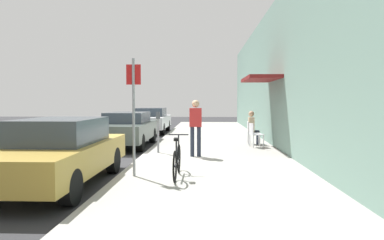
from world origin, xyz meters
name	(u,v)px	position (x,y,z in m)	size (l,w,h in m)	color
ground_plane	(138,162)	(0.00, 0.00, 0.00)	(60.00, 60.00, 0.00)	#2D2D30
sidewalk_slab	(213,151)	(2.25, 2.00, 0.06)	(4.50, 32.00, 0.12)	#9E9B93
building_facade	(284,73)	(4.65, 2.01, 2.74)	(1.40, 32.00, 5.47)	gray
parked_car_0	(59,151)	(-1.10, -2.84, 0.73)	(1.80, 4.40, 1.41)	#A58433
parked_car_1	(127,129)	(-1.10, 3.50, 0.72)	(1.80, 4.40, 1.35)	#47514C
parked_car_2	(151,120)	(-1.10, 9.58, 0.73)	(1.80, 4.40, 1.41)	silver
parking_meter	(158,129)	(0.45, 1.16, 0.89)	(0.12, 0.10, 1.32)	slate
street_sign	(134,108)	(0.40, -2.39, 1.64)	(0.32, 0.06, 2.60)	gray
bicycle_0	(177,161)	(1.36, -2.46, 0.48)	(0.46, 1.71, 0.90)	black
cafe_chair_0	(255,133)	(3.76, 2.61, 0.62)	(0.52, 0.52, 0.87)	silver
cafe_chair_1	(251,131)	(3.75, 3.53, 0.62)	(0.46, 0.46, 0.87)	silver
seated_patron_1	(253,126)	(3.81, 3.53, 0.82)	(0.44, 0.37, 1.29)	#232838
pedestrian_standing	(196,123)	(1.68, 0.41, 1.12)	(0.36, 0.22, 1.70)	#232838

